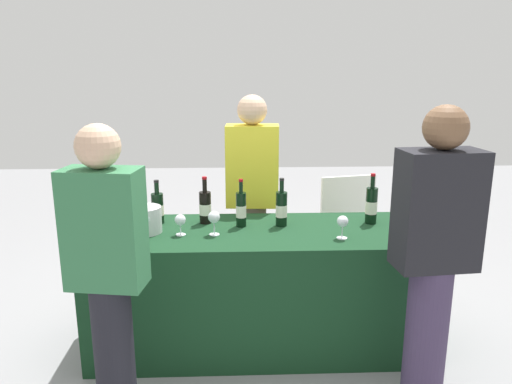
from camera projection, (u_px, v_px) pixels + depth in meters
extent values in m
plane|color=gray|center=(256.00, 342.00, 3.28)|extent=(12.00, 12.00, 0.00)
cube|color=#14381E|center=(256.00, 288.00, 3.18)|extent=(2.08, 0.74, 0.79)
cylinder|color=black|center=(126.00, 211.00, 3.13)|extent=(0.07, 0.07, 0.21)
cylinder|color=black|center=(124.00, 190.00, 3.10)|extent=(0.03, 0.03, 0.07)
cylinder|color=gold|center=(124.00, 183.00, 3.09)|extent=(0.03, 0.03, 0.02)
cylinder|color=silver|center=(126.00, 213.00, 3.13)|extent=(0.07, 0.07, 0.07)
cylinder|color=black|center=(158.00, 208.00, 3.21)|extent=(0.08, 0.08, 0.20)
cylinder|color=black|center=(157.00, 188.00, 3.17)|extent=(0.03, 0.03, 0.07)
cylinder|color=black|center=(156.00, 181.00, 3.16)|extent=(0.03, 0.03, 0.02)
cylinder|color=silver|center=(158.00, 210.00, 3.21)|extent=(0.08, 0.08, 0.07)
cylinder|color=black|center=(205.00, 208.00, 3.21)|extent=(0.08, 0.08, 0.21)
cylinder|color=black|center=(205.00, 186.00, 3.17)|extent=(0.03, 0.03, 0.09)
cylinder|color=maroon|center=(204.00, 178.00, 3.16)|extent=(0.03, 0.03, 0.02)
cylinder|color=silver|center=(205.00, 209.00, 3.21)|extent=(0.08, 0.08, 0.07)
cylinder|color=black|center=(241.00, 210.00, 3.14)|extent=(0.07, 0.07, 0.22)
cylinder|color=black|center=(241.00, 187.00, 3.10)|extent=(0.02, 0.02, 0.07)
cylinder|color=maroon|center=(241.00, 180.00, 3.09)|extent=(0.03, 0.03, 0.02)
cylinder|color=silver|center=(241.00, 211.00, 3.14)|extent=(0.07, 0.07, 0.08)
cylinder|color=black|center=(281.00, 209.00, 3.15)|extent=(0.07, 0.07, 0.22)
cylinder|color=black|center=(282.00, 186.00, 3.11)|extent=(0.03, 0.03, 0.08)
cylinder|color=black|center=(282.00, 179.00, 3.10)|extent=(0.03, 0.03, 0.02)
cylinder|color=silver|center=(281.00, 211.00, 3.15)|extent=(0.07, 0.07, 0.08)
cylinder|color=black|center=(371.00, 206.00, 3.20)|extent=(0.08, 0.08, 0.24)
cylinder|color=black|center=(373.00, 182.00, 3.17)|extent=(0.03, 0.03, 0.08)
cylinder|color=maroon|center=(373.00, 175.00, 3.15)|extent=(0.03, 0.03, 0.02)
cylinder|color=silver|center=(371.00, 207.00, 3.21)|extent=(0.08, 0.08, 0.08)
cylinder|color=silver|center=(132.00, 238.00, 2.94)|extent=(0.07, 0.07, 0.00)
cylinder|color=silver|center=(132.00, 231.00, 2.93)|extent=(0.01, 0.01, 0.08)
sphere|color=silver|center=(131.00, 221.00, 2.91)|extent=(0.06, 0.06, 0.06)
cylinder|color=silver|center=(147.00, 236.00, 2.98)|extent=(0.07, 0.07, 0.00)
cylinder|color=silver|center=(146.00, 229.00, 2.97)|extent=(0.01, 0.01, 0.08)
sphere|color=silver|center=(146.00, 218.00, 2.95)|extent=(0.07, 0.07, 0.07)
cylinder|color=silver|center=(181.00, 235.00, 3.00)|extent=(0.06, 0.06, 0.00)
cylinder|color=silver|center=(181.00, 229.00, 2.99)|extent=(0.01, 0.01, 0.06)
sphere|color=silver|center=(180.00, 220.00, 2.97)|extent=(0.07, 0.07, 0.07)
sphere|color=#590C19|center=(180.00, 222.00, 2.98)|extent=(0.04, 0.04, 0.04)
cylinder|color=silver|center=(214.00, 234.00, 3.00)|extent=(0.06, 0.06, 0.00)
cylinder|color=silver|center=(214.00, 228.00, 2.99)|extent=(0.01, 0.01, 0.08)
sphere|color=silver|center=(214.00, 217.00, 2.97)|extent=(0.07, 0.07, 0.07)
sphere|color=#590C19|center=(214.00, 219.00, 2.98)|extent=(0.04, 0.04, 0.04)
cylinder|color=silver|center=(342.00, 238.00, 2.94)|extent=(0.06, 0.06, 0.00)
cylinder|color=silver|center=(342.00, 232.00, 2.93)|extent=(0.01, 0.01, 0.07)
sphere|color=silver|center=(343.00, 221.00, 2.91)|extent=(0.07, 0.07, 0.07)
cylinder|color=silver|center=(145.00, 220.00, 3.03)|extent=(0.21, 0.21, 0.16)
cylinder|color=brown|center=(252.00, 255.00, 3.74)|extent=(0.21, 0.21, 0.79)
cube|color=yellow|center=(252.00, 166.00, 3.57)|extent=(0.39, 0.23, 0.60)
sphere|color=#D8AD8C|center=(252.00, 110.00, 3.47)|extent=(0.22, 0.22, 0.22)
cylinder|color=black|center=(114.00, 355.00, 2.45)|extent=(0.20, 0.20, 0.76)
cube|color=#337247|center=(104.00, 229.00, 2.29)|extent=(0.39, 0.25, 0.57)
sphere|color=#D8AD8C|center=(98.00, 146.00, 2.19)|extent=(0.21, 0.21, 0.21)
cylinder|color=#3F3351|center=(426.00, 337.00, 2.58)|extent=(0.22, 0.22, 0.80)
cube|color=black|center=(438.00, 210.00, 2.41)|extent=(0.42, 0.26, 0.60)
sphere|color=brown|center=(446.00, 127.00, 2.31)|extent=(0.22, 0.22, 0.22)
cube|color=white|center=(347.00, 227.00, 4.23)|extent=(0.49, 0.14, 0.90)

